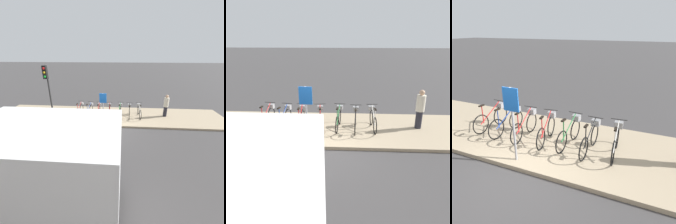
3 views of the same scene
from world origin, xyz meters
TOP-DOWN VIEW (x-y plane):
  - ground_plane at (0.00, 0.00)m, footprint 120.00×120.00m
  - sidewalk at (0.00, 1.69)m, footprint 16.25×3.38m
  - parked_bicycle_0 at (-2.19, 1.69)m, footprint 0.46×1.59m
  - parked_bicycle_1 at (-1.46, 1.59)m, footprint 0.46×1.58m
  - parked_bicycle_2 at (-0.76, 1.58)m, footprint 0.46×1.59m
  - parked_bicycle_3 at (0.01, 1.59)m, footprint 0.46×1.58m
  - parked_bicycle_4 at (0.75, 1.66)m, footprint 0.46×1.59m
  - parked_bicycle_5 at (1.42, 1.55)m, footprint 0.46×1.59m
  - parked_bicycle_6 at (2.12, 1.66)m, footprint 0.46×1.59m
  - sign_post at (-0.27, 0.29)m, footprint 0.44×0.07m

SIDE VIEW (x-z plane):
  - ground_plane at x=0.00m, z-range 0.00..0.00m
  - sidewalk at x=0.00m, z-range 0.00..0.12m
  - parked_bicycle_0 at x=-2.19m, z-range 0.06..1.04m
  - parked_bicycle_1 at x=-1.46m, z-range 0.06..1.04m
  - parked_bicycle_2 at x=-0.76m, z-range 0.06..1.04m
  - parked_bicycle_3 at x=0.01m, z-range 0.06..1.04m
  - parked_bicycle_4 at x=0.75m, z-range 0.06..1.04m
  - parked_bicycle_5 at x=1.42m, z-range 0.06..1.04m
  - parked_bicycle_6 at x=2.12m, z-range 0.06..1.04m
  - sign_post at x=-0.27m, z-range 0.49..2.50m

